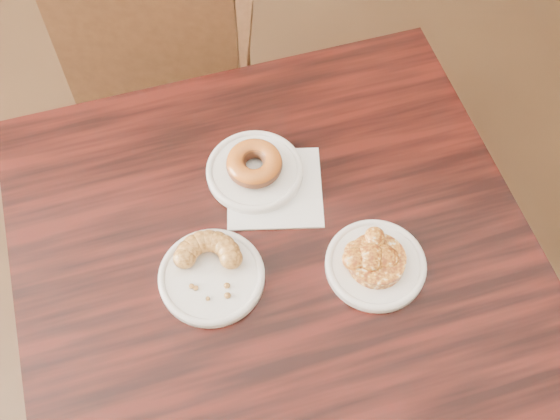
{
  "coord_description": "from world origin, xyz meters",
  "views": [
    {
      "loc": [
        0.07,
        -0.43,
        1.8
      ],
      "look_at": [
        0.07,
        0.16,
        0.8
      ],
      "focal_mm": 45.0,
      "sensor_mm": 36.0,
      "label": 1
    }
  ],
  "objects_px": {
    "cafe_table": "(279,340)",
    "apple_fritter": "(377,259)",
    "chair_far": "(171,57)",
    "glazed_donut": "(254,164)",
    "cruller_fragment": "(210,271)"
  },
  "relations": [
    {
      "from": "cafe_table",
      "to": "apple_fritter",
      "type": "xyz_separation_m",
      "value": [
        0.16,
        -0.01,
        0.4
      ]
    },
    {
      "from": "cafe_table",
      "to": "cruller_fragment",
      "type": "relative_size",
      "value": 6.9
    },
    {
      "from": "cruller_fragment",
      "to": "glazed_donut",
      "type": "bearing_deg",
      "value": 72.54
    },
    {
      "from": "cafe_table",
      "to": "apple_fritter",
      "type": "distance_m",
      "value": 0.43
    },
    {
      "from": "apple_fritter",
      "to": "cruller_fragment",
      "type": "relative_size",
      "value": 1.06
    },
    {
      "from": "glazed_donut",
      "to": "chair_far",
      "type": "bearing_deg",
      "value": 113.36
    },
    {
      "from": "cruller_fragment",
      "to": "apple_fritter",
      "type": "bearing_deg",
      "value": 5.17
    },
    {
      "from": "cafe_table",
      "to": "chair_far",
      "type": "height_order",
      "value": "chair_far"
    },
    {
      "from": "cafe_table",
      "to": "glazed_donut",
      "type": "bearing_deg",
      "value": 87.42
    },
    {
      "from": "glazed_donut",
      "to": "apple_fritter",
      "type": "bearing_deg",
      "value": -41.58
    },
    {
      "from": "chair_far",
      "to": "glazed_donut",
      "type": "xyz_separation_m",
      "value": [
        0.24,
        -0.56,
        0.33
      ]
    },
    {
      "from": "glazed_donut",
      "to": "apple_fritter",
      "type": "relative_size",
      "value": 0.75
    },
    {
      "from": "cafe_table",
      "to": "apple_fritter",
      "type": "relative_size",
      "value": 6.53
    },
    {
      "from": "chair_far",
      "to": "cafe_table",
      "type": "bearing_deg",
      "value": 113.46
    },
    {
      "from": "chair_far",
      "to": "apple_fritter",
      "type": "height_order",
      "value": "chair_far"
    }
  ]
}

